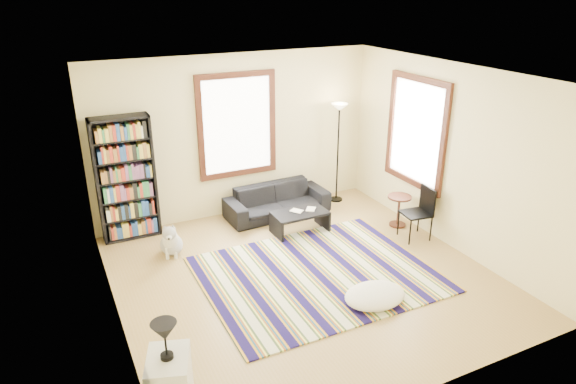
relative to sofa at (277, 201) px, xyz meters
name	(u,v)px	position (x,y,z in m)	size (l,w,h in m)	color
floor	(303,279)	(-0.55, -2.05, -0.32)	(5.00, 5.00, 0.10)	#9D7C48
ceiling	(306,72)	(-0.55, -2.05, 2.58)	(5.00, 5.00, 0.10)	white
wall_back	(236,136)	(-0.55, 0.50, 1.13)	(5.00, 0.10, 2.80)	beige
wall_front	(437,276)	(-0.55, -4.60, 1.13)	(5.00, 0.10, 2.80)	beige
wall_left	(102,221)	(-3.10, -2.05, 1.13)	(0.10, 5.00, 2.80)	beige
wall_right	(453,157)	(2.00, -2.05, 1.13)	(0.10, 5.00, 2.80)	beige
window_back	(237,125)	(-0.55, 0.42, 1.33)	(1.20, 0.06, 1.60)	white
window_right	(416,132)	(1.92, -1.25, 1.33)	(0.06, 1.20, 1.60)	white
rug	(317,274)	(-0.35, -2.11, -0.26)	(3.18, 2.54, 0.02)	#140D42
sofa	(277,201)	(0.00, 0.00, 0.00)	(0.72, 1.83, 0.53)	black
bookshelf	(126,179)	(-2.48, 0.27, 0.73)	(0.90, 0.30, 2.00)	black
coffee_table	(300,222)	(0.04, -0.79, -0.09)	(0.90, 0.50, 0.36)	black
book_a	(294,213)	(-0.06, -0.79, 0.10)	(0.20, 0.15, 0.02)	beige
book_b	(307,209)	(0.19, -0.74, 0.10)	(0.14, 0.19, 0.01)	beige
floor_cushion	(375,295)	(-0.02, -3.03, -0.16)	(0.83, 0.62, 0.21)	beige
floor_lamp	(338,154)	(1.28, 0.10, 0.66)	(0.30, 0.30, 1.86)	black
side_table	(398,211)	(1.65, -1.31, 0.00)	(0.40, 0.40, 0.54)	#401A10
folding_chair	(416,214)	(1.60, -1.80, 0.16)	(0.42, 0.40, 0.86)	black
table_lamp	(165,341)	(-2.85, -3.75, 0.62)	(0.24, 0.24, 0.38)	black
dog	(171,238)	(-2.05, -0.59, 0.00)	(0.38, 0.53, 0.53)	silver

